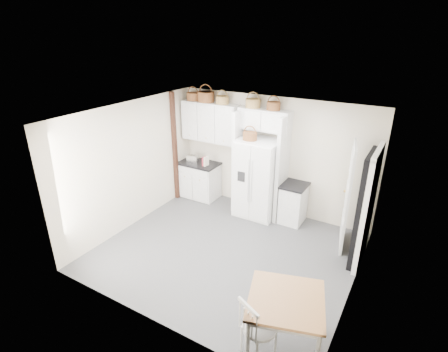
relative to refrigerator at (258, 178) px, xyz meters
The scene contains 28 objects.
floor 1.83m from the refrigerator, 84.65° to the right, with size 4.50×4.50×0.00m, color #444449.
ceiling 2.36m from the refrigerator, 84.65° to the right, with size 4.50×4.50×0.00m, color white.
wall_back 0.60m from the refrigerator, 69.30° to the left, with size 4.50×4.50×0.00m, color beige.
wall_left 2.68m from the refrigerator, 142.64° to the right, with size 4.00×4.00×0.00m, color beige.
wall_right 2.92m from the refrigerator, 33.74° to the right, with size 4.00×4.00×0.00m, color beige.
refrigerator is the anchor object (origin of this frame).
base_cab_left 1.68m from the refrigerator, behind, with size 0.92×0.58×0.85m, color silver.
base_cab_right 0.93m from the refrigerator, ahead, with size 0.47×0.57×0.83m, color silver.
dining_table 3.60m from the refrigerator, 58.79° to the right, with size 0.94×0.94×0.78m, color olive.
windsor_chair 3.75m from the refrigerator, 64.09° to the right, with size 0.44×0.40×0.91m, color silver.
counter_left 1.62m from the refrigerator, behind, with size 0.96×0.62×0.04m, color black.
counter_right 0.81m from the refrigerator, ahead, with size 0.51×0.61×0.04m, color black.
toaster 1.76m from the refrigerator, behind, with size 0.27×0.15×0.18m, color silver.
cookbook_red 1.42m from the refrigerator, behind, with size 0.03×0.14×0.21m, color #AB2635.
cookbook_cream 1.36m from the refrigerator, behind, with size 0.03×0.15×0.23m, color white.
basket_upper_a 2.41m from the refrigerator, behind, with size 0.31×0.31×0.18m, color brown.
basket_upper_b 2.17m from the refrigerator, behind, with size 0.38×0.38×0.22m, color brown.
basket_upper_c 1.89m from the refrigerator, 167.62° to the left, with size 0.30×0.30×0.17m, color olive.
basket_bridge_a 1.61m from the refrigerator, 141.46° to the left, with size 0.32×0.32×0.18m, color olive.
basket_bridge_b 1.59m from the refrigerator, 51.79° to the left, with size 0.29×0.29×0.16m, color brown.
basket_fridge_a 0.97m from the refrigerator, 150.10° to the right, with size 0.31×0.31×0.16m, color brown.
upper_cabinet 1.71m from the refrigerator, behind, with size 1.40×0.34×0.90m, color silver.
bridge_cabinet 1.27m from the refrigerator, 90.00° to the left, with size 1.12×0.34×0.45m, color silver.
fridge_panel_left 0.59m from the refrigerator, 169.23° to the left, with size 0.08×0.60×2.30m, color silver.
fridge_panel_right 0.59m from the refrigerator, 10.77° to the left, with size 0.08×0.60×2.30m, color silver.
trim_post 2.11m from the refrigerator, behind, with size 0.09×0.09×2.60m, color black.
doorway_void 2.39m from the refrigerator, 14.63° to the right, with size 0.18×0.85×2.05m, color black.
door_slab 1.97m from the refrigerator, ahead, with size 0.80×0.04×2.05m, color white.
Camera 1 is at (2.76, -4.78, 3.91)m, focal length 28.00 mm.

